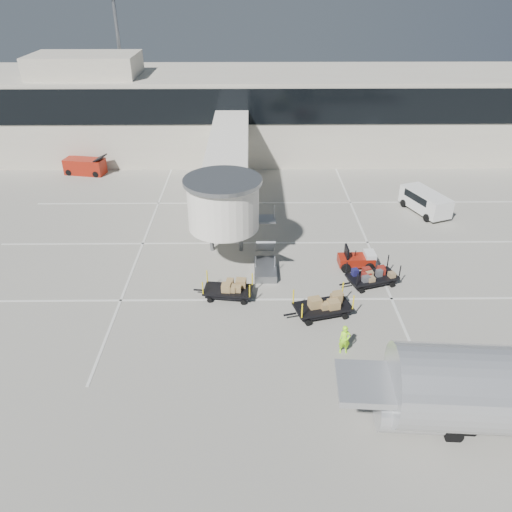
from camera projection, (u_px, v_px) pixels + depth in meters
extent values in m
plane|color=#AEAB9C|center=(293.00, 320.00, 27.70)|extent=(140.00, 140.00, 0.00)
cube|color=silver|center=(290.00, 299.00, 29.43)|extent=(40.00, 0.15, 0.02)
cube|color=silver|center=(283.00, 243.00, 35.49)|extent=(40.00, 0.15, 0.02)
cube|color=silver|center=(278.00, 203.00, 41.55)|extent=(40.00, 0.15, 0.02)
cube|color=silver|center=(365.00, 236.00, 36.41)|extent=(0.15, 30.00, 0.02)
cube|color=silver|center=(145.00, 237.00, 36.26)|extent=(0.15, 30.00, 0.02)
cube|color=beige|center=(273.00, 112.00, 51.67)|extent=(64.00, 12.00, 8.00)
cube|color=black|center=(276.00, 107.00, 45.43)|extent=(64.00, 0.12, 3.20)
cube|color=beige|center=(85.00, 65.00, 47.27)|extent=(10.00, 6.00, 2.00)
cylinder|color=gray|center=(122.00, 70.00, 53.23)|extent=(0.36, 0.36, 15.00)
cube|color=white|center=(229.00, 157.00, 38.50)|extent=(3.00, 18.00, 2.80)
cylinder|color=white|center=(223.00, 205.00, 30.71)|extent=(4.40, 4.40, 3.00)
cylinder|color=gray|center=(222.00, 181.00, 29.91)|extent=(4.80, 4.80, 0.25)
cylinder|color=gray|center=(211.00, 232.00, 33.86)|extent=(0.28, 0.28, 2.90)
cylinder|color=gray|center=(241.00, 231.00, 33.87)|extent=(0.28, 0.28, 2.90)
cylinder|color=gray|center=(217.00, 192.00, 39.91)|extent=(0.28, 0.28, 2.90)
cylinder|color=gray|center=(242.00, 191.00, 39.93)|extent=(0.28, 0.28, 2.90)
cylinder|color=gray|center=(221.00, 162.00, 45.97)|extent=(0.28, 0.28, 2.90)
cylinder|color=gray|center=(243.00, 162.00, 45.99)|extent=(0.28, 0.28, 2.90)
cube|color=gray|center=(265.00, 269.00, 31.89)|extent=(1.40, 2.60, 0.50)
cube|color=gray|center=(265.00, 246.00, 31.74)|extent=(1.20, 2.60, 2.06)
cube|color=gray|center=(265.00, 219.00, 32.32)|extent=(1.40, 1.20, 0.12)
cube|color=maroon|center=(356.00, 260.00, 32.36)|extent=(2.34, 1.18, 0.58)
cube|color=silver|center=(370.00, 255.00, 32.20)|extent=(0.71, 1.08, 0.34)
cube|color=black|center=(347.00, 253.00, 32.04)|extent=(0.15, 0.96, 0.86)
cylinder|color=black|center=(346.00, 268.00, 31.90)|extent=(0.62, 0.26, 0.61)
cylinder|color=black|center=(342.00, 258.00, 32.98)|extent=(0.62, 0.26, 0.61)
cylinder|color=black|center=(370.00, 268.00, 31.96)|extent=(0.62, 0.26, 0.61)
cylinder|color=black|center=(365.00, 258.00, 33.04)|extent=(0.62, 0.26, 0.61)
cube|color=black|center=(372.00, 277.00, 30.58)|extent=(3.33, 2.35, 0.12)
cube|color=black|center=(372.00, 279.00, 30.67)|extent=(2.97, 2.04, 0.25)
cube|color=black|center=(345.00, 284.00, 30.15)|extent=(0.69, 0.29, 0.08)
cylinder|color=black|center=(362.00, 291.00, 29.92)|extent=(0.37, 0.24, 0.34)
cylinder|color=black|center=(351.00, 279.00, 31.04)|extent=(0.37, 0.24, 0.34)
cylinder|color=black|center=(392.00, 285.00, 30.50)|extent=(0.37, 0.24, 0.34)
cylinder|color=black|center=(381.00, 274.00, 31.61)|extent=(0.37, 0.24, 0.34)
cylinder|color=black|center=(357.00, 280.00, 29.40)|extent=(0.07, 0.07, 0.90)
cylinder|color=black|center=(347.00, 269.00, 30.52)|extent=(0.07, 0.07, 0.90)
cylinder|color=black|center=(400.00, 272.00, 30.18)|extent=(0.07, 0.07, 0.90)
cylinder|color=black|center=(388.00, 261.00, 31.30)|extent=(0.07, 0.07, 0.90)
cube|color=#4A4A4E|center=(383.00, 272.00, 30.60)|extent=(0.52, 0.49, 0.35)
cube|color=#181748|center=(362.00, 278.00, 29.98)|extent=(0.55, 0.40, 0.37)
cube|color=#4A4A4E|center=(387.00, 272.00, 30.72)|extent=(0.45, 0.37, 0.27)
cube|color=olive|center=(365.00, 272.00, 30.60)|extent=(0.51, 0.45, 0.40)
cube|color=#4A4A4E|center=(371.00, 268.00, 30.88)|extent=(0.60, 0.51, 0.43)
cube|color=#181748|center=(366.00, 275.00, 30.28)|extent=(0.56, 0.42, 0.37)
cube|color=#4A4A4E|center=(365.00, 277.00, 30.07)|extent=(0.57, 0.47, 0.34)
cube|color=#4A4A4E|center=(384.00, 267.00, 31.04)|extent=(0.55, 0.43, 0.37)
cube|color=#4A4A4E|center=(365.00, 274.00, 30.29)|extent=(0.61, 0.45, 0.44)
cube|color=maroon|center=(386.00, 270.00, 30.81)|extent=(0.49, 0.42, 0.37)
cube|color=#181748|center=(368.00, 277.00, 30.04)|extent=(0.46, 0.48, 0.37)
cube|color=black|center=(323.00, 307.00, 27.84)|extent=(3.41, 2.30, 0.12)
cube|color=black|center=(322.00, 309.00, 27.94)|extent=(3.05, 2.00, 0.26)
cube|color=black|center=(290.00, 314.00, 27.48)|extent=(0.72, 0.27, 0.08)
cylinder|color=black|center=(308.00, 323.00, 27.20)|extent=(0.38, 0.23, 0.35)
cylinder|color=black|center=(300.00, 308.00, 28.37)|extent=(0.38, 0.23, 0.35)
cylinder|color=black|center=(345.00, 316.00, 27.71)|extent=(0.38, 0.23, 0.35)
cylinder|color=black|center=(335.00, 302.00, 28.88)|extent=(0.38, 0.23, 0.35)
cylinder|color=yellow|center=(302.00, 311.00, 26.68)|extent=(0.07, 0.07, 0.93)
cylinder|color=yellow|center=(293.00, 297.00, 27.85)|extent=(0.07, 0.07, 0.93)
cylinder|color=yellow|center=(353.00, 303.00, 27.37)|extent=(0.07, 0.07, 0.93)
cylinder|color=yellow|center=(343.00, 289.00, 28.54)|extent=(0.07, 0.07, 0.93)
cube|color=olive|center=(326.00, 302.00, 27.79)|extent=(0.57, 0.65, 0.39)
cube|color=olive|center=(342.00, 300.00, 27.85)|extent=(0.60, 0.60, 0.54)
cube|color=olive|center=(310.00, 304.00, 27.54)|extent=(0.73, 0.66, 0.46)
cube|color=olive|center=(315.00, 304.00, 27.58)|extent=(0.73, 0.69, 0.44)
cube|color=olive|center=(321.00, 298.00, 28.03)|extent=(0.56, 0.64, 0.45)
cube|color=olive|center=(331.00, 299.00, 28.04)|extent=(0.62, 0.60, 0.37)
cube|color=black|center=(228.00, 290.00, 29.37)|extent=(2.99, 1.76, 0.11)
cube|color=black|center=(228.00, 292.00, 29.46)|extent=(2.68, 1.51, 0.24)
cube|color=black|center=(199.00, 290.00, 29.62)|extent=(0.67, 0.16, 0.08)
cylinder|color=black|center=(210.00, 300.00, 29.10)|extent=(0.34, 0.17, 0.32)
cylinder|color=black|center=(214.00, 288.00, 30.20)|extent=(0.34, 0.17, 0.32)
cylinder|color=black|center=(243.00, 302.00, 28.91)|extent=(0.34, 0.17, 0.32)
cylinder|color=black|center=(246.00, 290.00, 30.01)|extent=(0.34, 0.17, 0.32)
cylinder|color=yellow|center=(203.00, 288.00, 28.74)|extent=(0.07, 0.07, 0.85)
cylinder|color=yellow|center=(207.00, 277.00, 29.84)|extent=(0.07, 0.07, 0.85)
cylinder|color=yellow|center=(250.00, 291.00, 28.48)|extent=(0.07, 0.07, 0.85)
cylinder|color=yellow|center=(252.00, 279.00, 29.58)|extent=(0.07, 0.07, 0.85)
cube|color=olive|center=(234.00, 285.00, 29.41)|extent=(0.50, 0.49, 0.36)
cube|color=olive|center=(233.00, 282.00, 29.56)|extent=(0.61, 0.54, 0.47)
cube|color=olive|center=(233.00, 290.00, 28.85)|extent=(0.46, 0.55, 0.50)
cube|color=olive|center=(220.00, 282.00, 29.60)|extent=(0.47, 0.56, 0.41)
cube|color=olive|center=(241.00, 283.00, 29.48)|extent=(0.45, 0.50, 0.45)
imported|color=#9DFF1A|center=(345.00, 340.00, 25.00)|extent=(0.60, 0.41, 1.61)
cube|color=silver|center=(425.00, 201.00, 39.47)|extent=(3.26, 4.78, 1.43)
cube|color=silver|center=(409.00, 195.00, 41.20)|extent=(1.78, 1.08, 0.83)
cube|color=black|center=(425.00, 196.00, 39.43)|extent=(2.68, 3.23, 0.57)
cylinder|color=black|center=(427.00, 218.00, 38.33)|extent=(0.43, 0.67, 0.63)
cylinder|color=black|center=(445.00, 214.00, 38.88)|extent=(0.43, 0.67, 0.63)
cylinder|color=black|center=(404.00, 203.00, 40.71)|extent=(0.43, 0.67, 0.63)
cylinder|color=black|center=(421.00, 200.00, 41.26)|extent=(0.43, 0.67, 0.63)
cube|color=maroon|center=(85.00, 166.00, 47.08)|extent=(3.91, 2.20, 1.45)
cube|color=black|center=(100.00, 158.00, 46.37)|extent=(1.16, 1.51, 0.52)
cylinder|color=black|center=(69.00, 172.00, 46.92)|extent=(0.62, 0.35, 0.58)
cylinder|color=black|center=(76.00, 167.00, 48.08)|extent=(0.62, 0.35, 0.58)
cylinder|color=black|center=(96.00, 174.00, 46.51)|extent=(0.62, 0.35, 0.58)
cylinder|color=black|center=(102.00, 169.00, 47.67)|extent=(0.62, 0.35, 0.58)
cube|color=silver|center=(447.00, 387.00, 19.71)|extent=(8.85, 3.02, 0.30)
cylinder|color=silver|center=(409.00, 408.00, 20.40)|extent=(2.74, 2.17, 2.00)
cube|color=silver|center=(412.00, 394.00, 20.01)|extent=(0.71, 0.26, 0.96)
cylinder|color=gray|center=(469.00, 426.00, 20.71)|extent=(0.26, 0.26, 0.96)
cylinder|color=black|center=(468.00, 429.00, 20.82)|extent=(0.80, 0.33, 0.78)
cylinder|color=gray|center=(456.00, 428.00, 20.33)|extent=(0.24, 0.24, 1.39)
cylinder|color=black|center=(454.00, 435.00, 20.55)|extent=(0.80, 0.33, 0.78)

